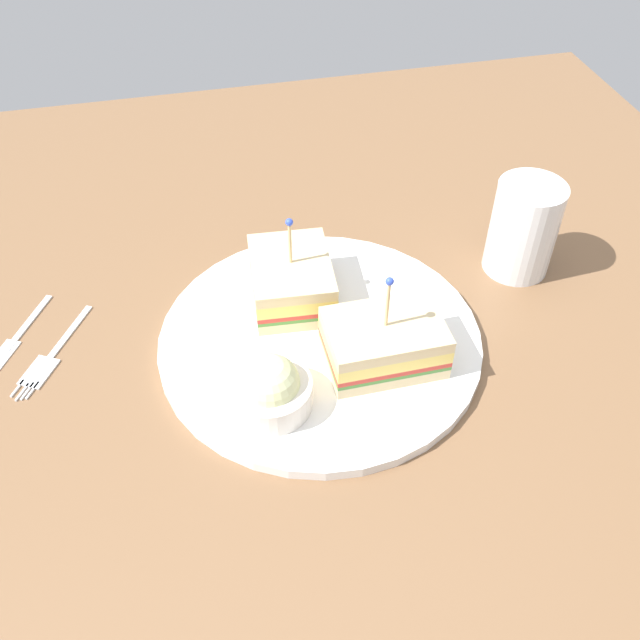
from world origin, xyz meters
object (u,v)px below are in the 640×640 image
Objects in this scene: sandwich_half_front at (384,343)px; coleslaw_bowl at (270,389)px; plate at (320,339)px; knife at (7,349)px; sandwich_half_back at (291,280)px; fork at (48,360)px; drink_glass at (522,233)px.

sandwich_half_front is 1.43× the size of coleslaw_bowl.
plate is at bearing -41.71° from sandwich_half_front.
coleslaw_bowl is 0.57× the size of knife.
fork is at bearing 5.69° from sandwich_half_back.
fork is (46.86, 2.96, -4.09)cm from drink_glass.
plate is 2.95× the size of sandwich_half_back.
plate is 28.86cm from knife.
sandwich_half_front is at bearing 30.93° from drink_glass.
coleslaw_bowl is at bearing 151.58° from fork.
coleslaw_bowl reaches higher than fork.
coleslaw_bowl reaches higher than plate.
knife is at bearing -28.95° from coleslaw_bowl.
knife is (22.49, -12.44, -2.78)cm from coleslaw_bowl.
drink_glass is (-23.75, -0.66, 0.96)cm from sandwich_half_back.
knife is (33.03, -9.82, -3.09)cm from sandwich_half_front.
sandwich_half_front is 0.91× the size of fork.
coleslaw_bowl is (4.33, 12.46, -0.35)cm from sandwich_half_back.
drink_glass reaches higher than knife.
sandwich_half_front reaches higher than coleslaw_bowl.
sandwich_half_front reaches higher than plate.
drink_glass is (-22.26, -6.29, 3.75)cm from plate.
coleslaw_bowl is (10.54, 2.62, -0.31)cm from sandwich_half_front.
fork is at bearing -14.43° from sandwich_half_front.
sandwich_half_back reaches higher than coleslaw_bowl.
sandwich_half_back is (6.22, -9.85, 0.03)cm from sandwich_half_front.
fork is (23.11, 2.30, -3.13)cm from sandwich_half_back.
coleslaw_bowl is 31.02cm from drink_glass.
sandwich_half_front is 34.60cm from knife.
knife is at bearing -16.56° from sandwich_half_front.
drink_glass reaches higher than fork.
sandwich_half_front is 0.82× the size of knife.
plate is 6.90cm from sandwich_half_front.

